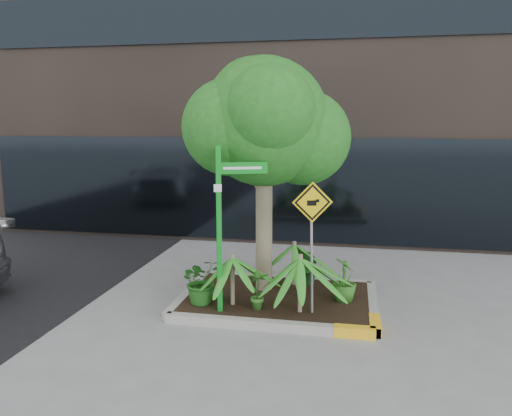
# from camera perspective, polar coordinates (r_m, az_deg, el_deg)

# --- Properties ---
(ground) EXTENTS (80.00, 80.00, 0.00)m
(ground) POSITION_cam_1_polar(r_m,az_deg,el_deg) (8.51, 0.83, -11.54)
(ground) COLOR gray
(ground) RESTS_ON ground
(planter) EXTENTS (3.35, 2.36, 0.15)m
(planter) POSITION_cam_1_polar(r_m,az_deg,el_deg) (8.69, 2.68, -10.36)
(planter) COLOR #9E9E99
(planter) RESTS_ON ground
(tree) EXTENTS (2.82, 2.51, 4.24)m
(tree) POSITION_cam_1_polar(r_m,az_deg,el_deg) (8.58, 0.96, 9.80)
(tree) COLOR gray
(tree) RESTS_ON ground
(palm_front) EXTENTS (1.05, 1.05, 1.16)m
(palm_front) POSITION_cam_1_polar(r_m,az_deg,el_deg) (7.78, 5.12, -5.74)
(palm_front) COLOR gray
(palm_front) RESTS_ON ground
(palm_left) EXTENTS (0.96, 0.96, 1.06)m
(palm_left) POSITION_cam_1_polar(r_m,az_deg,el_deg) (8.09, -2.73, -5.65)
(palm_left) COLOR gray
(palm_left) RESTS_ON ground
(palm_back) EXTENTS (0.91, 0.91, 1.01)m
(palm_back) POSITION_cam_1_polar(r_m,az_deg,el_deg) (9.09, 4.42, -4.16)
(palm_back) COLOR gray
(palm_back) RESTS_ON ground
(shrub_a) EXTENTS (0.98, 0.98, 0.77)m
(shrub_a) POSITION_cam_1_polar(r_m,az_deg,el_deg) (8.30, -6.20, -8.22)
(shrub_a) COLOR #1F5A19
(shrub_a) RESTS_ON planter
(shrub_b) EXTENTS (0.50, 0.50, 0.73)m
(shrub_b) POSITION_cam_1_polar(r_m,az_deg,el_deg) (8.48, 10.07, -8.09)
(shrub_b) COLOR #2D6A1F
(shrub_b) RESTS_ON planter
(shrub_c) EXTENTS (0.42, 0.42, 0.68)m
(shrub_c) POSITION_cam_1_polar(r_m,az_deg,el_deg) (8.01, 0.22, -9.20)
(shrub_c) COLOR #327323
(shrub_c) RESTS_ON planter
(shrub_d) EXTENTS (0.49, 0.49, 0.66)m
(shrub_d) POSITION_cam_1_polar(r_m,az_deg,el_deg) (9.23, 6.17, -6.70)
(shrub_d) COLOR #1B6020
(shrub_d) RESTS_ON planter
(street_sign_post) EXTENTS (0.99, 0.78, 2.75)m
(street_sign_post) POSITION_cam_1_polar(r_m,az_deg,el_deg) (7.71, -3.91, -0.65)
(street_sign_post) COLOR #0C891D
(street_sign_post) RESTS_ON ground
(cattle_sign) EXTENTS (0.61, 0.26, 2.06)m
(cattle_sign) POSITION_cam_1_polar(r_m,az_deg,el_deg) (7.71, 6.43, -1.91)
(cattle_sign) COLOR slate
(cattle_sign) RESTS_ON ground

